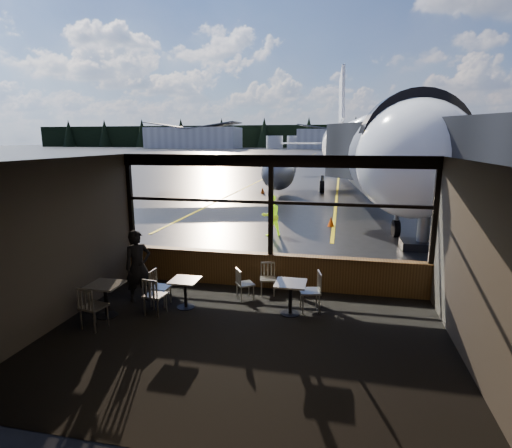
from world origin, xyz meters
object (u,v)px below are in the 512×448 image
(airliner, at_px, (361,110))
(cone_nose, at_px, (331,222))
(cafe_table_mid, at_px, (185,294))
(chair_mid_s, at_px, (155,296))
(passenger, at_px, (138,266))
(cafe_table_near, at_px, (290,298))
(chair_near_w, at_px, (245,284))
(cone_wing, at_px, (263,190))
(ground_crew, at_px, (271,216))
(chair_mid_w, at_px, (161,288))
(cafe_table_left, at_px, (106,300))
(chair_near_n, at_px, (268,279))
(jet_bridge, at_px, (392,182))
(chair_left_s, at_px, (94,307))
(chair_near_e, at_px, (310,292))

(airliner, relative_size, cone_nose, 87.85)
(cafe_table_mid, xyz_separation_m, chair_mid_s, (-0.53, -0.47, 0.10))
(airliner, distance_m, passenger, 22.57)
(cafe_table_near, bearing_deg, chair_near_w, 153.47)
(chair_near_w, distance_m, cone_wing, 20.27)
(passenger, distance_m, ground_crew, 7.69)
(chair_mid_w, bearing_deg, chair_mid_s, 13.95)
(cafe_table_left, height_order, passenger, passenger)
(chair_near_n, xyz_separation_m, chair_mid_w, (-2.37, -1.18, 0.02))
(chair_near_n, distance_m, cone_wing, 19.90)
(jet_bridge, bearing_deg, chair_left_s, -128.22)
(chair_near_n, height_order, chair_mid_s, chair_mid_s)
(chair_near_n, bearing_deg, cafe_table_left, 20.79)
(airliner, height_order, chair_mid_s, airliner)
(chair_mid_w, distance_m, passenger, 0.79)
(cone_nose, bearing_deg, ground_crew, -136.21)
(cafe_table_near, bearing_deg, cone_nose, 86.24)
(chair_near_e, height_order, cone_nose, chair_near_e)
(chair_mid_w, bearing_deg, cone_wing, -173.47)
(cafe_table_mid, xyz_separation_m, chair_near_w, (1.26, 0.74, 0.06))
(cone_nose, bearing_deg, chair_near_w, -101.28)
(cafe_table_mid, distance_m, cafe_table_left, 1.74)
(cafe_table_mid, relative_size, cone_nose, 1.58)
(jet_bridge, distance_m, chair_near_n, 7.27)
(chair_mid_s, bearing_deg, chair_mid_w, 110.24)
(chair_left_s, relative_size, ground_crew, 0.57)
(chair_near_w, xyz_separation_m, chair_left_s, (-2.72, -2.12, 0.06))
(chair_near_e, xyz_separation_m, chair_left_s, (-4.32, -1.77, -0.00))
(cafe_table_left, bearing_deg, cafe_table_near, 13.56)
(chair_near_w, distance_m, passenger, 2.63)
(jet_bridge, bearing_deg, chair_near_n, -120.71)
(cafe_table_mid, bearing_deg, chair_left_s, -136.73)
(cone_nose, bearing_deg, chair_left_s, -111.97)
(cafe_table_near, bearing_deg, chair_mid_w, -177.68)
(jet_bridge, height_order, chair_mid_s, jet_bridge)
(cafe_table_left, height_order, chair_near_w, chair_near_w)
(chair_near_w, relative_size, chair_left_s, 0.86)
(cafe_table_near, height_order, cafe_table_left, cafe_table_left)
(jet_bridge, distance_m, chair_near_e, 7.49)
(cafe_table_mid, distance_m, passenger, 1.38)
(chair_mid_s, relative_size, ground_crew, 0.53)
(chair_near_w, distance_m, cone_nose, 9.33)
(chair_near_w, relative_size, chair_near_n, 0.99)
(chair_near_w, xyz_separation_m, passenger, (-2.52, -0.57, 0.47))
(chair_near_n, bearing_deg, chair_mid_w, 15.67)
(cafe_table_mid, height_order, cone_nose, cafe_table_mid)
(chair_near_n, xyz_separation_m, passenger, (-3.00, -1.03, 0.47))
(chair_mid_s, relative_size, cone_wing, 2.04)
(chair_near_w, bearing_deg, chair_near_e, 43.78)
(airliner, bearing_deg, chair_near_w, -104.21)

